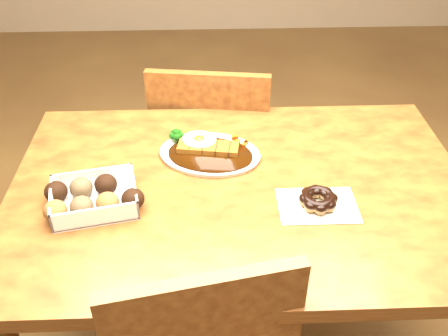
{
  "coord_description": "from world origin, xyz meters",
  "views": [
    {
      "loc": [
        -0.08,
        -1.01,
        1.57
      ],
      "look_at": [
        -0.04,
        -0.0,
        0.81
      ],
      "focal_mm": 40.0,
      "sensor_mm": 36.0,
      "label": 1
    }
  ],
  "objects_px": {
    "table": "(239,213)",
    "katsu_curry_plate": "(208,151)",
    "donut_box": "(92,197)",
    "pon_de_ring": "(318,200)",
    "chair_far": "(213,153)"
  },
  "relations": [
    {
      "from": "chair_far",
      "to": "table",
      "type": "bearing_deg",
      "value": 104.32
    },
    {
      "from": "katsu_curry_plate",
      "to": "pon_de_ring",
      "type": "height_order",
      "value": "katsu_curry_plate"
    },
    {
      "from": "pon_de_ring",
      "to": "table",
      "type": "bearing_deg",
      "value": 154.58
    },
    {
      "from": "table",
      "to": "katsu_curry_plate",
      "type": "distance_m",
      "value": 0.2
    },
    {
      "from": "table",
      "to": "donut_box",
      "type": "relative_size",
      "value": 4.82
    },
    {
      "from": "katsu_curry_plate",
      "to": "table",
      "type": "bearing_deg",
      "value": -59.68
    },
    {
      "from": "katsu_curry_plate",
      "to": "donut_box",
      "type": "relative_size",
      "value": 1.27
    },
    {
      "from": "chair_far",
      "to": "pon_de_ring",
      "type": "height_order",
      "value": "chair_far"
    },
    {
      "from": "katsu_curry_plate",
      "to": "donut_box",
      "type": "xyz_separation_m",
      "value": [
        -0.29,
        -0.21,
        0.02
      ]
    },
    {
      "from": "chair_far",
      "to": "katsu_curry_plate",
      "type": "distance_m",
      "value": 0.49
    },
    {
      "from": "katsu_curry_plate",
      "to": "donut_box",
      "type": "distance_m",
      "value": 0.35
    },
    {
      "from": "table",
      "to": "pon_de_ring",
      "type": "xyz_separation_m",
      "value": [
        0.19,
        -0.09,
        0.12
      ]
    },
    {
      "from": "table",
      "to": "chair_far",
      "type": "relative_size",
      "value": 1.38
    },
    {
      "from": "chair_far",
      "to": "donut_box",
      "type": "distance_m",
      "value": 0.74
    },
    {
      "from": "table",
      "to": "katsu_curry_plate",
      "type": "bearing_deg",
      "value": 120.32
    }
  ]
}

